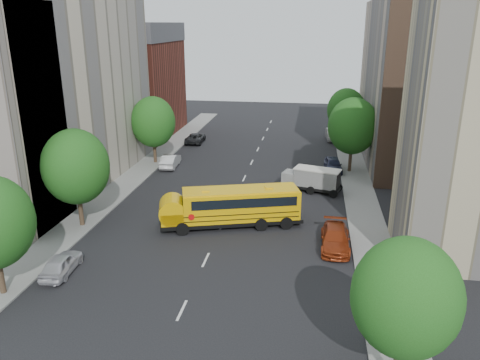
% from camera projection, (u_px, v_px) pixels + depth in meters
% --- Properties ---
extents(ground, '(120.00, 120.00, 0.00)m').
position_uv_depth(ground, '(227.00, 215.00, 39.48)').
color(ground, black).
rests_on(ground, ground).
extents(sidewalk_left, '(3.00, 80.00, 0.12)m').
position_uv_depth(sidewalk_left, '(121.00, 188.00, 45.84)').
color(sidewalk_left, slate).
rests_on(sidewalk_left, ground).
extents(sidewalk_right, '(3.00, 80.00, 0.12)m').
position_uv_depth(sidewalk_right, '(361.00, 201.00, 42.45)').
color(sidewalk_right, slate).
rests_on(sidewalk_right, ground).
extents(lane_markings, '(0.15, 64.00, 0.01)m').
position_uv_depth(lane_markings, '(244.00, 178.00, 48.85)').
color(lane_markings, silver).
rests_on(lane_markings, ground).
extents(building_left_cream, '(10.00, 26.00, 20.00)m').
position_uv_depth(building_left_cream, '(52.00, 83.00, 44.57)').
color(building_left_cream, beige).
rests_on(building_left_cream, ground).
extents(building_left_redbrick, '(10.00, 15.00, 13.00)m').
position_uv_depth(building_left_redbrick, '(138.00, 89.00, 66.28)').
color(building_left_redbrick, maroon).
rests_on(building_left_redbrick, ground).
extents(building_right_far, '(10.00, 22.00, 18.00)m').
position_uv_depth(building_right_far, '(415.00, 83.00, 52.70)').
color(building_right_far, tan).
rests_on(building_right_far, ground).
extents(building_right_sidewall, '(10.10, 0.30, 18.00)m').
position_uv_depth(building_right_sidewall, '(439.00, 97.00, 42.40)').
color(building_right_sidewall, brown).
rests_on(building_right_sidewall, ground).
extents(street_tree_1, '(5.12, 5.12, 7.90)m').
position_uv_depth(street_tree_1, '(76.00, 167.00, 35.78)').
color(street_tree_1, '#38281C').
rests_on(street_tree_1, ground).
extents(street_tree_2, '(4.99, 4.99, 7.71)m').
position_uv_depth(street_tree_2, '(153.00, 122.00, 52.67)').
color(street_tree_2, '#38281C').
rests_on(street_tree_2, ground).
extents(street_tree_3, '(4.61, 4.61, 7.11)m').
position_uv_depth(street_tree_3, '(406.00, 298.00, 19.59)').
color(street_tree_3, '#38281C').
rests_on(street_tree_3, ground).
extents(street_tree_4, '(5.25, 5.25, 8.10)m').
position_uv_depth(street_tree_4, '(353.00, 126.00, 49.36)').
color(street_tree_4, '#38281C').
rests_on(street_tree_4, ground).
extents(street_tree_5, '(4.86, 4.86, 7.51)m').
position_uv_depth(street_tree_5, '(346.00, 110.00, 60.72)').
color(street_tree_5, '#38281C').
rests_on(street_tree_5, ground).
extents(school_bus, '(11.41, 5.67, 3.15)m').
position_uv_depth(school_bus, '(230.00, 205.00, 36.84)').
color(school_bus, black).
rests_on(school_bus, ground).
extents(safari_truck, '(5.66, 3.27, 2.29)m').
position_uv_depth(safari_truck, '(312.00, 179.00, 44.80)').
color(safari_truck, black).
rests_on(safari_truck, ground).
extents(parked_car_0, '(1.87, 4.04, 1.34)m').
position_uv_depth(parked_car_0, '(61.00, 264.00, 30.12)').
color(parked_car_0, '#BAB9C1').
rests_on(parked_car_0, ground).
extents(parked_car_1, '(1.82, 4.52, 1.46)m').
position_uv_depth(parked_car_1, '(170.00, 161.00, 52.51)').
color(parked_car_1, silver).
rests_on(parked_car_1, ground).
extents(parked_car_2, '(2.35, 4.82, 1.32)m').
position_uv_depth(parked_car_2, '(195.00, 138.00, 63.27)').
color(parked_car_2, black).
rests_on(parked_car_2, ground).
extents(parked_car_3, '(2.08, 5.00, 1.44)m').
position_uv_depth(parked_car_3, '(335.00, 238.00, 33.56)').
color(parked_car_3, maroon).
rests_on(parked_car_3, ground).
extents(parked_car_4, '(2.09, 4.56, 1.52)m').
position_uv_depth(parked_car_4, '(333.00, 165.00, 50.93)').
color(parked_car_4, '#2F3252').
rests_on(parked_car_4, ground).
extents(parked_car_5, '(1.94, 4.76, 1.54)m').
position_uv_depth(parked_car_5, '(332.00, 134.00, 64.74)').
color(parked_car_5, gray).
rests_on(parked_car_5, ground).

